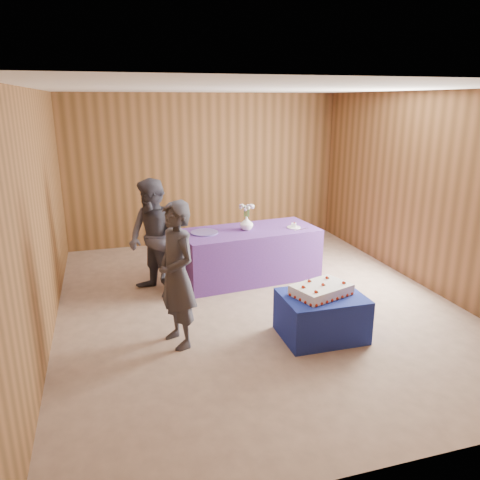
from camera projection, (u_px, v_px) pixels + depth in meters
name	position (u px, v px, depth m)	size (l,w,h in m)	color
ground	(256.00, 303.00, 6.17)	(6.00, 6.00, 0.00)	#A0846E
room_shell	(258.00, 166.00, 5.65)	(5.04, 6.04, 2.72)	brown
cake_table	(321.00, 316.00, 5.25)	(0.90, 0.70, 0.50)	navy
serving_table	(249.00, 254.00, 6.95)	(2.00, 0.90, 0.75)	#5D3188
sheet_cake	(321.00, 290.00, 5.18)	(0.75, 0.62, 0.15)	white
vase	(247.00, 223.00, 6.81)	(0.19, 0.19, 0.20)	white
flower_spray	(247.00, 207.00, 6.74)	(0.23, 0.23, 0.17)	#286126
platter	(204.00, 233.00, 6.66)	(0.39, 0.39, 0.02)	#574992
plate	(294.00, 227.00, 6.95)	(0.20, 0.20, 0.01)	white
cake_slice	(294.00, 225.00, 6.94)	(0.09, 0.08, 0.08)	white
knife	(301.00, 229.00, 6.86)	(0.26, 0.02, 0.00)	silver
guest_left	(177.00, 275.00, 4.93)	(0.58, 0.38, 1.60)	#34333C
guest_right	(154.00, 238.00, 6.24)	(0.78, 0.60, 1.60)	#383742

